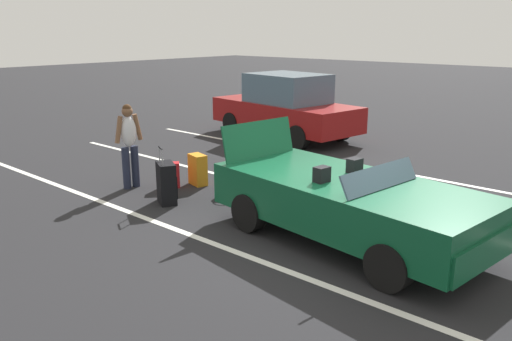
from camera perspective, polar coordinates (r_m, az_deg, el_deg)
The scene contains 11 objects.
ground_plane at distance 7.88m, azimuth 9.88°, elevation -7.61°, with size 80.00×80.00×0.00m, color black.
lot_line_near at distance 6.84m, azimuth 3.77°, elevation -11.07°, with size 18.00×0.12×0.01m, color silver.
lot_line_mid at distance 8.98m, azimuth 14.35°, elevation -4.98°, with size 18.00×0.12×0.01m, color silver.
lot_line_far at distance 11.35m, azimuth 20.59°, elevation -1.24°, with size 18.00×0.12×0.01m, color silver.
convertible_car at distance 7.56m, azimuth 11.26°, elevation -3.88°, with size 4.32×2.26×1.54m.
suitcase_large_black at distance 9.43m, azimuth -9.76°, elevation -1.36°, with size 0.56×0.47×1.03m.
suitcase_medium_bright at distance 10.48m, azimuth -6.37°, elevation 0.08°, with size 0.45×0.35×0.62m.
suitcase_small_carryon at distance 10.39m, azimuth -9.30°, elevation -0.50°, with size 0.37×0.39×0.50m.
duffel_bag at distance 9.75m, azimuth -2.60°, elevation -1.90°, with size 0.53×0.71×0.34m.
traveler_person at distance 10.37m, azimuth -13.72°, elevation 3.12°, with size 0.24×0.61×1.65m.
parked_sedan_near at distance 14.98m, azimuth 3.25°, elevation 7.00°, with size 4.71×2.41×1.82m.
Camera 1 is at (3.69, -6.27, 3.03)m, focal length 36.53 mm.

